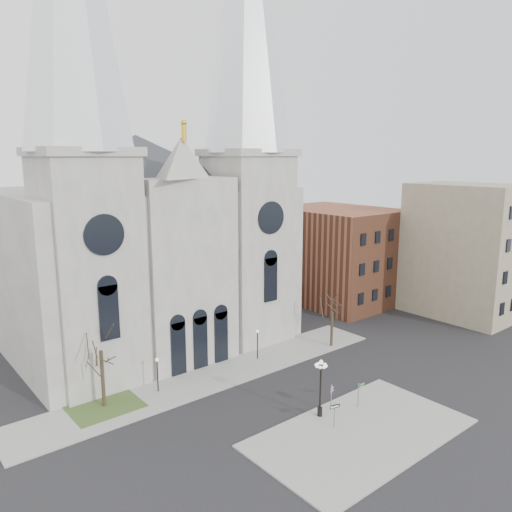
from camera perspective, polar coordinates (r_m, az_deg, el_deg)
ground at (r=43.76m, az=3.89°, el=-18.28°), size 160.00×160.00×0.00m
sidewalk_near at (r=42.76m, az=11.88°, el=-19.18°), size 18.00×10.00×0.14m
sidewalk_far at (r=51.37m, az=-4.78°, el=-13.49°), size 40.00×6.00×0.14m
grass_patch at (r=47.53m, az=-16.93°, el=-16.11°), size 6.00×5.00×0.18m
cathedral at (r=56.91m, az=-11.97°, el=7.95°), size 33.00×26.66×54.00m
bg_building_brick at (r=76.37m, az=9.07°, el=0.17°), size 14.00×18.00×14.00m
bg_building_tan at (r=73.58m, az=22.69°, el=0.59°), size 10.00×14.00×18.00m
tree_left at (r=45.31m, az=-17.33°, el=-9.92°), size 3.20×3.20×7.50m
tree_right at (r=57.72m, az=8.72°, el=-6.07°), size 3.20×3.20×6.00m
ped_lamp_left at (r=48.02m, az=-11.21°, el=-12.56°), size 0.32×0.32×3.26m
ped_lamp_right at (r=54.19m, az=0.17°, el=-9.50°), size 0.32×0.32×3.26m
stop_sign at (r=44.71m, az=8.61°, el=-15.10°), size 0.82×0.21×2.31m
globe_lamp at (r=43.01m, az=7.40°, el=-13.97°), size 1.27×1.27×5.02m
one_way_sign at (r=42.35m, az=8.96°, el=-17.09°), size 0.88×0.28×2.07m
street_name_sign at (r=45.76m, az=11.70°, el=-15.05°), size 0.71×0.14×2.21m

